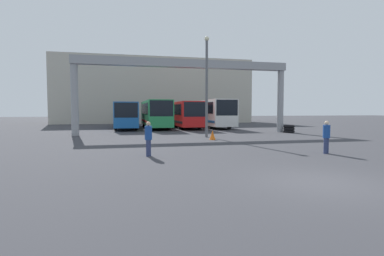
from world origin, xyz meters
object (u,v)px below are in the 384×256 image
(bus_slot_1, at_px, (155,113))
(bus_slot_2, at_px, (183,113))
(lamp_post, at_px, (207,83))
(bus_slot_0, at_px, (125,114))
(pedestrian_mid_right, at_px, (326,136))
(pedestrian_far_center, at_px, (148,138))
(bus_slot_3, at_px, (212,112))
(traffic_cone, at_px, (212,135))
(tire_stack, at_px, (289,129))

(bus_slot_1, xyz_separation_m, bus_slot_2, (3.46, 0.29, -0.07))
(bus_slot_2, relative_size, lamp_post, 1.55)
(bus_slot_1, distance_m, bus_slot_2, 3.47)
(bus_slot_0, height_order, lamp_post, lamp_post)
(pedestrian_mid_right, xyz_separation_m, pedestrian_far_center, (-8.52, 1.13, 0.00))
(bus_slot_0, xyz_separation_m, lamp_post, (6.05, -13.23, 2.55))
(bus_slot_2, xyz_separation_m, bus_slot_3, (3.46, -0.57, 0.14))
(bus_slot_2, relative_size, traffic_cone, 18.15)
(tire_stack, distance_m, lamp_post, 10.15)
(traffic_cone, bearing_deg, pedestrian_mid_right, -66.77)
(bus_slot_3, distance_m, lamp_post, 13.64)
(traffic_cone, relative_size, lamp_post, 0.09)
(bus_slot_1, bearing_deg, pedestrian_mid_right, -75.80)
(bus_slot_2, xyz_separation_m, pedestrian_mid_right, (2.35, -23.23, -0.93))
(bus_slot_1, distance_m, bus_slot_3, 6.93)
(bus_slot_1, height_order, bus_slot_2, bus_slot_1)
(bus_slot_2, bearing_deg, pedestrian_far_center, -105.61)
(bus_slot_3, xyz_separation_m, tire_stack, (4.60, -9.89, -1.56))
(bus_slot_1, bearing_deg, tire_stack, -41.42)
(bus_slot_0, distance_m, pedestrian_far_center, 22.08)
(bus_slot_3, bearing_deg, bus_slot_1, 177.68)
(bus_slot_0, height_order, tire_stack, bus_slot_0)
(bus_slot_0, bearing_deg, bus_slot_1, -3.84)
(pedestrian_far_center, distance_m, traffic_cone, 8.49)
(bus_slot_3, height_order, pedestrian_far_center, bus_slot_3)
(bus_slot_2, relative_size, pedestrian_far_center, 7.56)
(pedestrian_far_center, bearing_deg, bus_slot_2, 9.71)
(bus_slot_1, height_order, tire_stack, bus_slot_1)
(bus_slot_1, distance_m, traffic_cone, 15.36)
(tire_stack, bearing_deg, pedestrian_far_center, -140.72)
(pedestrian_far_center, height_order, traffic_cone, pedestrian_far_center)
(pedestrian_far_center, xyz_separation_m, tire_stack, (14.24, 11.65, -0.49))
(traffic_cone, height_order, lamp_post, lamp_post)
(bus_slot_1, relative_size, bus_slot_3, 1.05)
(bus_slot_0, relative_size, bus_slot_1, 1.04)
(bus_slot_2, relative_size, tire_stack, 11.63)
(bus_slot_1, relative_size, pedestrian_mid_right, 7.20)
(pedestrian_far_center, bearing_deg, tire_stack, -25.40)
(bus_slot_1, bearing_deg, bus_slot_3, -2.32)
(bus_slot_0, bearing_deg, pedestrian_far_center, -88.06)
(bus_slot_0, distance_m, bus_slot_1, 3.47)
(bus_slot_0, relative_size, pedestrian_far_center, 7.49)
(pedestrian_mid_right, bearing_deg, bus_slot_3, 60.02)
(bus_slot_0, distance_m, tire_stack, 18.29)
(bus_slot_0, xyz_separation_m, bus_slot_1, (3.46, -0.23, 0.14))
(bus_slot_0, relative_size, lamp_post, 1.53)
(lamp_post, bearing_deg, pedestrian_mid_right, -72.09)
(bus_slot_2, bearing_deg, tire_stack, -52.36)
(tire_stack, xyz_separation_m, lamp_post, (-8.93, -2.83, 3.91))
(bus_slot_0, bearing_deg, pedestrian_mid_right, -68.20)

